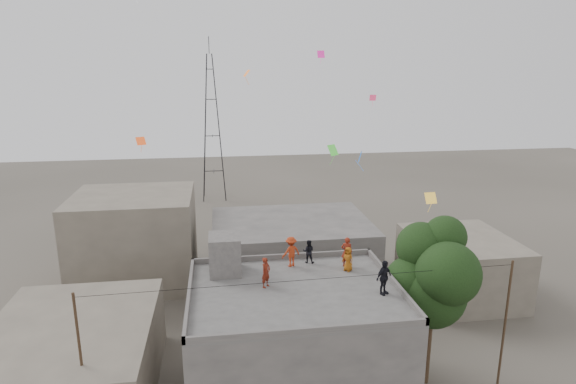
{
  "coord_description": "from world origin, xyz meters",
  "views": [
    {
      "loc": [
        -3.34,
        -20.74,
        16.42
      ],
      "look_at": [
        0.0,
        2.05,
        10.43
      ],
      "focal_mm": 30.0,
      "sensor_mm": 36.0,
      "label": 1
    }
  ],
  "objects_px": {
    "person_dark_adult": "(384,277)",
    "transmission_tower": "(212,128)",
    "person_red_adult": "(347,252)",
    "stair_head_box": "(225,254)",
    "tree": "(435,276)"
  },
  "relations": [
    {
      "from": "tree",
      "to": "person_dark_adult",
      "type": "distance_m",
      "value": 3.74
    },
    {
      "from": "person_red_adult",
      "to": "person_dark_adult",
      "type": "distance_m",
      "value": 3.52
    },
    {
      "from": "person_dark_adult",
      "to": "stair_head_box",
      "type": "bearing_deg",
      "value": 122.29
    },
    {
      "from": "tree",
      "to": "person_red_adult",
      "type": "xyz_separation_m",
      "value": [
        -4.15,
        1.86,
        0.82
      ]
    },
    {
      "from": "stair_head_box",
      "to": "tree",
      "type": "distance_m",
      "value": 10.8
    },
    {
      "from": "transmission_tower",
      "to": "person_red_adult",
      "type": "bearing_deg",
      "value": -79.12
    },
    {
      "from": "transmission_tower",
      "to": "person_dark_adult",
      "type": "xyz_separation_m",
      "value": [
        8.08,
        -40.96,
        -2.13
      ]
    },
    {
      "from": "stair_head_box",
      "to": "transmission_tower",
      "type": "xyz_separation_m",
      "value": [
        -0.8,
        37.4,
        1.97
      ]
    },
    {
      "from": "stair_head_box",
      "to": "transmission_tower",
      "type": "height_order",
      "value": "transmission_tower"
    },
    {
      "from": "transmission_tower",
      "to": "stair_head_box",
      "type": "bearing_deg",
      "value": -88.77
    },
    {
      "from": "stair_head_box",
      "to": "transmission_tower",
      "type": "relative_size",
      "value": 0.1
    },
    {
      "from": "tree",
      "to": "person_dark_adult",
      "type": "bearing_deg",
      "value": -154.66
    },
    {
      "from": "transmission_tower",
      "to": "person_red_adult",
      "type": "height_order",
      "value": "transmission_tower"
    },
    {
      "from": "person_dark_adult",
      "to": "transmission_tower",
      "type": "bearing_deg",
      "value": 69.53
    },
    {
      "from": "person_red_adult",
      "to": "person_dark_adult",
      "type": "xyz_separation_m",
      "value": [
        0.86,
        -3.42,
        0.02
      ]
    }
  ]
}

